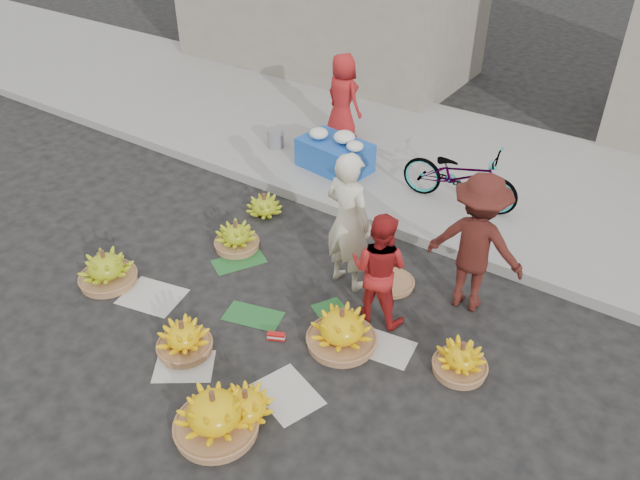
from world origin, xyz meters
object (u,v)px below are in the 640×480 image
Objects in this scene: vendor_cream at (348,222)px; bicycle at (460,176)px; banana_bunch_4 at (342,329)px; banana_bunch_0 at (106,269)px; flower_table at (335,153)px.

vendor_cream is 2.32m from bicycle.
banana_bunch_4 is at bearing 128.14° from vendor_cream.
banana_bunch_0 is at bearing 43.20° from vendor_cream.
flower_table reaches higher than banana_bunch_0.
flower_table is (-1.57, 2.15, -0.49)m from vendor_cream.
flower_table reaches higher than banana_bunch_4.
flower_table is at bearing -44.85° from vendor_cream.
vendor_cream reaches higher than bicycle.
flower_table is 0.70× the size of bicycle.
flower_table is 1.99m from bicycle.
bicycle reaches higher than banana_bunch_0.
bicycle reaches higher than flower_table.
banana_bunch_0 is 2.96m from vendor_cream.
banana_bunch_0 is 0.39× the size of vendor_cream.
bicycle is (2.80, 3.88, 0.36)m from banana_bunch_0.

